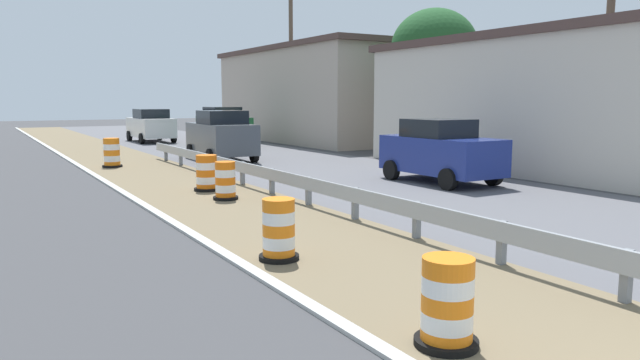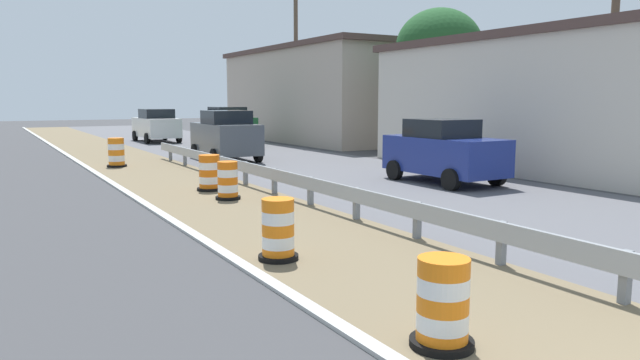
# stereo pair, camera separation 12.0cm
# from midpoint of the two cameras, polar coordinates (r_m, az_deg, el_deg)

# --- Properties ---
(traffic_barrel_nearest) EXTENTS (0.69, 0.69, 0.96)m
(traffic_barrel_nearest) POSITION_cam_midpoint_polar(r_m,az_deg,el_deg) (6.43, 11.73, -11.99)
(traffic_barrel_nearest) COLOR orange
(traffic_barrel_nearest) RESTS_ON ground
(traffic_barrel_close) EXTENTS (0.66, 0.66, 1.01)m
(traffic_barrel_close) POSITION_cam_midpoint_polar(r_m,az_deg,el_deg) (9.57, -4.39, -5.11)
(traffic_barrel_close) COLOR orange
(traffic_barrel_close) RESTS_ON ground
(traffic_barrel_mid) EXTENTS (0.65, 0.65, 1.00)m
(traffic_barrel_mid) POSITION_cam_midpoint_polar(r_m,az_deg,el_deg) (15.47, -9.41, -0.25)
(traffic_barrel_mid) COLOR orange
(traffic_barrel_mid) RESTS_ON ground
(traffic_barrel_far) EXTENTS (0.74, 0.74, 1.03)m
(traffic_barrel_far) POSITION_cam_midpoint_polar(r_m,az_deg,el_deg) (17.08, -11.16, 0.52)
(traffic_barrel_far) COLOR orange
(traffic_barrel_far) RESTS_ON ground
(traffic_barrel_farther) EXTENTS (0.75, 0.75, 1.12)m
(traffic_barrel_farther) POSITION_cam_midpoint_polar(r_m,az_deg,el_deg) (24.03, -19.73, 2.40)
(traffic_barrel_farther) COLOR orange
(traffic_barrel_farther) RESTS_ON ground
(car_lead_near_lane) EXTENTS (2.23, 4.31, 2.13)m
(car_lead_near_lane) POSITION_cam_midpoint_polar(r_m,az_deg,el_deg) (25.52, -9.72, 4.29)
(car_lead_near_lane) COLOR #4C5156
(car_lead_near_lane) RESTS_ON ground
(car_trailing_near_lane) EXTENTS (2.08, 4.08, 2.19)m
(car_trailing_near_lane) POSITION_cam_midpoint_polar(r_m,az_deg,el_deg) (33.47, -9.47, 5.15)
(car_trailing_near_lane) COLOR #195128
(car_trailing_near_lane) RESTS_ON ground
(car_lead_far_lane) EXTENTS (2.18, 4.50, 2.02)m
(car_lead_far_lane) POSITION_cam_midpoint_polar(r_m,az_deg,el_deg) (37.70, -16.24, 5.12)
(car_lead_far_lane) COLOR silver
(car_lead_far_lane) RESTS_ON ground
(car_mid_far_lane) EXTENTS (2.07, 4.01, 1.99)m
(car_mid_far_lane) POSITION_cam_midpoint_polar(r_m,az_deg,el_deg) (18.74, 11.47, 2.78)
(car_mid_far_lane) COLOR navy
(car_mid_far_lane) RESTS_ON ground
(roadside_shop_near) EXTENTS (7.46, 13.68, 4.95)m
(roadside_shop_near) POSITION_cam_midpoint_polar(r_m,az_deg,el_deg) (24.04, 21.60, 7.03)
(roadside_shop_near) COLOR beige
(roadside_shop_near) RESTS_ON ground
(roadside_shop_far) EXTENTS (8.58, 16.27, 5.84)m
(roadside_shop_far) POSITION_cam_midpoint_polar(r_m,az_deg,el_deg) (38.21, 0.55, 8.33)
(roadside_shop_far) COLOR #AD9E8E
(roadside_shop_far) RESTS_ON ground
(utility_pole_near) EXTENTS (0.24, 1.80, 7.78)m
(utility_pole_near) POSITION_cam_midpoint_polar(r_m,az_deg,el_deg) (20.35, 26.06, 11.14)
(utility_pole_near) COLOR brown
(utility_pole_near) RESTS_ON ground
(utility_pole_mid) EXTENTS (0.24, 1.80, 9.30)m
(utility_pole_mid) POSITION_cam_midpoint_polar(r_m,az_deg,el_deg) (34.74, -2.94, 11.48)
(utility_pole_mid) COLOR brown
(utility_pole_mid) RESTS_ON ground
(tree_roadside) EXTENTS (4.06, 4.06, 6.85)m
(tree_roadside) POSITION_cam_midpoint_polar(r_m,az_deg,el_deg) (28.86, 10.92, 12.47)
(tree_roadside) COLOR brown
(tree_roadside) RESTS_ON ground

